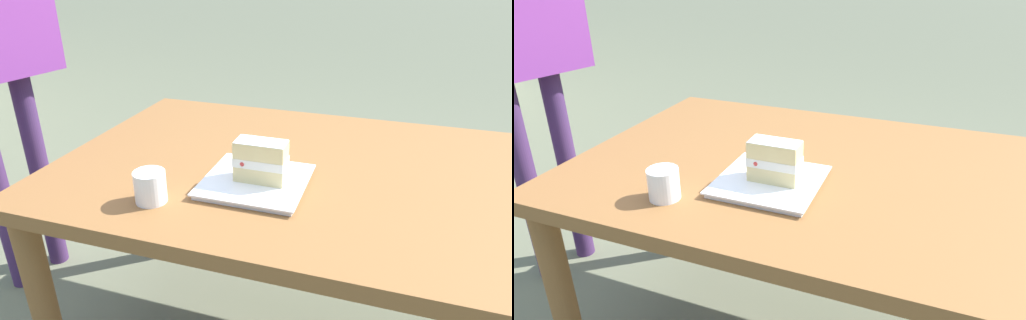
% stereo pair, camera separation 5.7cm
% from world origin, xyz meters
% --- Properties ---
extents(patio_table, '(1.62, 0.90, 0.68)m').
position_xyz_m(patio_table, '(0.00, 0.00, 0.60)').
color(patio_table, brown).
rests_on(patio_table, ground).
extents(dessert_plate, '(0.25, 0.25, 0.02)m').
position_xyz_m(dessert_plate, '(-0.23, -0.15, 0.69)').
color(dessert_plate, white).
rests_on(dessert_plate, patio_table).
extents(cake_slice, '(0.13, 0.07, 0.10)m').
position_xyz_m(cake_slice, '(-0.22, -0.15, 0.75)').
color(cake_slice, '#EAD18C').
rests_on(cake_slice, dessert_plate).
extents(dessert_fork, '(0.09, 0.16, 0.01)m').
position_xyz_m(dessert_fork, '(-0.23, 0.07, 0.69)').
color(dessert_fork, silver).
rests_on(dessert_fork, patio_table).
extents(coffee_cup, '(0.07, 0.07, 0.08)m').
position_xyz_m(coffee_cup, '(-0.44, -0.30, 0.72)').
color(coffee_cup, white).
rests_on(coffee_cup, patio_table).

